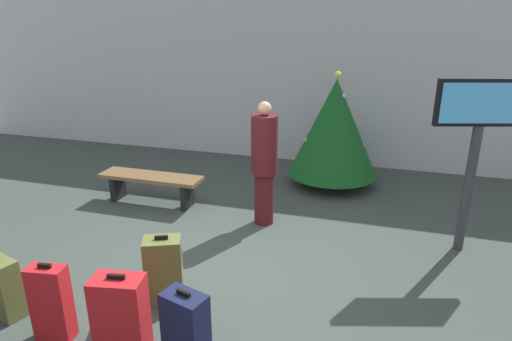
{
  "coord_description": "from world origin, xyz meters",
  "views": [
    {
      "loc": [
        1.75,
        -4.0,
        2.8
      ],
      "look_at": [
        0.16,
        1.24,
        0.9
      ],
      "focal_mm": 30.04,
      "sensor_mm": 36.0,
      "label": 1
    }
  ],
  "objects_px": {
    "waiting_bench": "(151,182)",
    "traveller_0": "(264,162)",
    "suitcase_5": "(51,303)",
    "suitcase_6": "(121,317)",
    "flight_info_kiosk": "(478,131)",
    "suitcase_0": "(186,328)",
    "holiday_tree": "(334,128)",
    "suitcase_2": "(0,286)",
    "suitcase_4": "(164,270)"
  },
  "relations": [
    {
      "from": "waiting_bench",
      "to": "traveller_0",
      "type": "height_order",
      "value": "traveller_0"
    },
    {
      "from": "suitcase_5",
      "to": "suitcase_6",
      "type": "distance_m",
      "value": 0.72
    },
    {
      "from": "flight_info_kiosk",
      "to": "traveller_0",
      "type": "distance_m",
      "value": 2.72
    },
    {
      "from": "traveller_0",
      "to": "suitcase_0",
      "type": "relative_size",
      "value": 2.56
    },
    {
      "from": "suitcase_5",
      "to": "suitcase_0",
      "type": "bearing_deg",
      "value": 4.38
    },
    {
      "from": "holiday_tree",
      "to": "flight_info_kiosk",
      "type": "height_order",
      "value": "flight_info_kiosk"
    },
    {
      "from": "suitcase_5",
      "to": "suitcase_6",
      "type": "relative_size",
      "value": 0.98
    },
    {
      "from": "holiday_tree",
      "to": "suitcase_5",
      "type": "xyz_separation_m",
      "value": [
        -1.94,
        -4.78,
        -0.68
      ]
    },
    {
      "from": "suitcase_0",
      "to": "suitcase_6",
      "type": "xyz_separation_m",
      "value": [
        -0.57,
        -0.09,
        0.05
      ]
    },
    {
      "from": "suitcase_2",
      "to": "suitcase_6",
      "type": "height_order",
      "value": "suitcase_6"
    },
    {
      "from": "flight_info_kiosk",
      "to": "suitcase_0",
      "type": "xyz_separation_m",
      "value": [
        -2.54,
        -2.8,
        -1.25
      ]
    },
    {
      "from": "flight_info_kiosk",
      "to": "suitcase_5",
      "type": "xyz_separation_m",
      "value": [
        -3.83,
        -2.9,
        -1.21
      ]
    },
    {
      "from": "flight_info_kiosk",
      "to": "suitcase_6",
      "type": "distance_m",
      "value": 4.41
    },
    {
      "from": "flight_info_kiosk",
      "to": "suitcase_6",
      "type": "xyz_separation_m",
      "value": [
        -3.11,
        -2.89,
        -1.2
      ]
    },
    {
      "from": "waiting_bench",
      "to": "suitcase_4",
      "type": "bearing_deg",
      "value": -57.37
    },
    {
      "from": "suitcase_4",
      "to": "suitcase_5",
      "type": "height_order",
      "value": "suitcase_5"
    },
    {
      "from": "traveller_0",
      "to": "suitcase_4",
      "type": "xyz_separation_m",
      "value": [
        -0.48,
        -2.11,
        -0.58
      ]
    },
    {
      "from": "suitcase_4",
      "to": "suitcase_2",
      "type": "bearing_deg",
      "value": -156.09
    },
    {
      "from": "traveller_0",
      "to": "suitcase_5",
      "type": "height_order",
      "value": "traveller_0"
    },
    {
      "from": "waiting_bench",
      "to": "suitcase_0",
      "type": "xyz_separation_m",
      "value": [
        2.05,
        -2.99,
        -0.03
      ]
    },
    {
      "from": "flight_info_kiosk",
      "to": "traveller_0",
      "type": "xyz_separation_m",
      "value": [
        -2.64,
        0.01,
        -0.64
      ]
    },
    {
      "from": "suitcase_0",
      "to": "suitcase_5",
      "type": "xyz_separation_m",
      "value": [
        -1.29,
        -0.1,
        0.04
      ]
    },
    {
      "from": "waiting_bench",
      "to": "suitcase_5",
      "type": "xyz_separation_m",
      "value": [
        0.75,
        -3.09,
        0.01
      ]
    },
    {
      "from": "suitcase_4",
      "to": "suitcase_6",
      "type": "height_order",
      "value": "suitcase_6"
    },
    {
      "from": "suitcase_5",
      "to": "holiday_tree",
      "type": "bearing_deg",
      "value": 67.95
    },
    {
      "from": "waiting_bench",
      "to": "suitcase_4",
      "type": "xyz_separation_m",
      "value": [
        1.46,
        -2.28,
        -0.0
      ]
    },
    {
      "from": "suitcase_5",
      "to": "waiting_bench",
      "type": "bearing_deg",
      "value": 103.69
    },
    {
      "from": "holiday_tree",
      "to": "suitcase_5",
      "type": "relative_size",
      "value": 2.57
    },
    {
      "from": "holiday_tree",
      "to": "suitcase_0",
      "type": "xyz_separation_m",
      "value": [
        -0.64,
        -4.68,
        -0.73
      ]
    },
    {
      "from": "flight_info_kiosk",
      "to": "suitcase_0",
      "type": "distance_m",
      "value": 3.98
    },
    {
      "from": "suitcase_6",
      "to": "suitcase_4",
      "type": "bearing_deg",
      "value": 90.97
    },
    {
      "from": "holiday_tree",
      "to": "suitcase_6",
      "type": "relative_size",
      "value": 2.52
    },
    {
      "from": "waiting_bench",
      "to": "suitcase_2",
      "type": "xyz_separation_m",
      "value": [
        -0.01,
        -2.93,
        -0.05
      ]
    },
    {
      "from": "traveller_0",
      "to": "waiting_bench",
      "type": "bearing_deg",
      "value": 174.95
    },
    {
      "from": "suitcase_6",
      "to": "holiday_tree",
      "type": "bearing_deg",
      "value": 75.7
    },
    {
      "from": "traveller_0",
      "to": "suitcase_0",
      "type": "bearing_deg",
      "value": -87.92
    },
    {
      "from": "suitcase_2",
      "to": "suitcase_5",
      "type": "height_order",
      "value": "suitcase_5"
    },
    {
      "from": "suitcase_5",
      "to": "suitcase_4",
      "type": "bearing_deg",
      "value": 48.68
    },
    {
      "from": "waiting_bench",
      "to": "suitcase_0",
      "type": "relative_size",
      "value": 2.4
    },
    {
      "from": "suitcase_5",
      "to": "traveller_0",
      "type": "bearing_deg",
      "value": 67.76
    },
    {
      "from": "suitcase_0",
      "to": "flight_info_kiosk",
      "type": "bearing_deg",
      "value": 47.84
    },
    {
      "from": "flight_info_kiosk",
      "to": "suitcase_6",
      "type": "height_order",
      "value": "flight_info_kiosk"
    },
    {
      "from": "flight_info_kiosk",
      "to": "waiting_bench",
      "type": "bearing_deg",
      "value": 177.73
    },
    {
      "from": "traveller_0",
      "to": "suitcase_2",
      "type": "bearing_deg",
      "value": -125.33
    },
    {
      "from": "flight_info_kiosk",
      "to": "suitcase_5",
      "type": "height_order",
      "value": "flight_info_kiosk"
    },
    {
      "from": "suitcase_0",
      "to": "suitcase_4",
      "type": "relative_size",
      "value": 0.92
    },
    {
      "from": "traveller_0",
      "to": "suitcase_2",
      "type": "relative_size",
      "value": 2.7
    },
    {
      "from": "waiting_bench",
      "to": "suitcase_6",
      "type": "bearing_deg",
      "value": -64.4
    },
    {
      "from": "flight_info_kiosk",
      "to": "suitcase_2",
      "type": "distance_m",
      "value": 5.51
    },
    {
      "from": "suitcase_0",
      "to": "suitcase_5",
      "type": "height_order",
      "value": "suitcase_5"
    }
  ]
}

